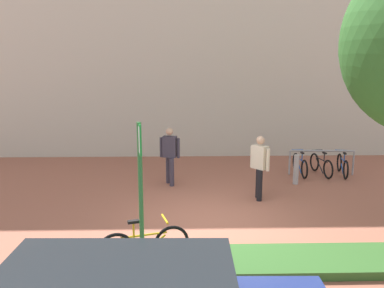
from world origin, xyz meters
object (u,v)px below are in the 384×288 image
Objects in this scene: bike_rack_cluster at (321,164)px; bollard_steel at (296,169)px; person_suited_dark at (170,152)px; bike_at_sign at (144,246)px; person_shirt_white at (260,164)px; parking_sign_post at (140,176)px.

bike_rack_cluster is 2.34× the size of bollard_steel.
bike_rack_cluster is 1.22× the size of person_suited_dark.
person_suited_dark reaches higher than bollard_steel.
bike_at_sign is at bearing -93.87° from person_suited_dark.
person_shirt_white is at bearing 50.94° from bike_at_sign.
bike_rack_cluster is at bearing 42.66° from person_shirt_white.
bike_rack_cluster is (5.21, 5.65, -0.00)m from bike_at_sign.
bike_rack_cluster is at bearing 47.32° from bike_at_sign.
bollard_steel is (4.12, 4.82, -1.25)m from parking_sign_post.
person_shirt_white is 1.00× the size of person_suited_dark.
person_shirt_white is at bearing -29.64° from person_suited_dark.
bike_at_sign is at bearing -132.68° from bike_rack_cluster.
bike_rack_cluster is at bearing 10.65° from person_suited_dark.
person_suited_dark is (0.32, 4.73, 0.63)m from bike_at_sign.
person_suited_dark reaches higher than bike_rack_cluster.
bollard_steel is at bearing 49.43° from parking_sign_post.
person_shirt_white is (2.75, 3.50, -0.72)m from parking_sign_post.
bollard_steel is at bearing 43.71° from person_shirt_white.
person_shirt_white and person_suited_dark have the same top height.
parking_sign_post is 6.46m from bollard_steel.
person_shirt_white reaches higher than bike_at_sign.
bollard_steel is 1.97m from person_shirt_white.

